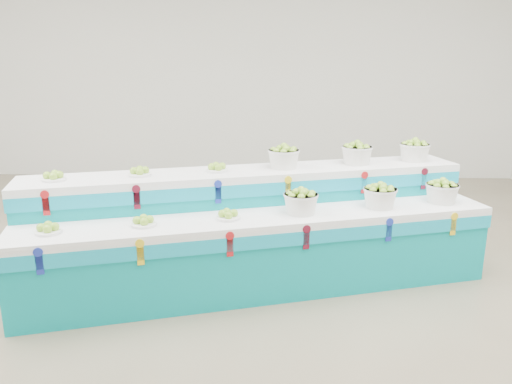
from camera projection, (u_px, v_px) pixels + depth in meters
ground at (173, 315)px, 4.07m from camera, size 10.00×10.00×0.00m
back_wall at (226, 61)px, 8.38m from camera, size 10.00×0.00×10.00m
display_stand at (256, 229)px, 4.60m from camera, size 4.37×2.23×1.02m
plate_lower_left at (48, 227)px, 3.87m from camera, size 0.26×0.26×0.09m
plate_lower_mid at (143, 220)px, 4.04m from camera, size 0.26×0.26×0.09m
plate_lower_right at (228, 214)px, 4.21m from camera, size 0.26×0.26×0.09m
basket_lower_left at (301, 201)px, 4.35m from camera, size 0.38×0.38×0.22m
basket_lower_mid at (380, 196)px, 4.53m from camera, size 0.38×0.38×0.22m
basket_lower_right at (442, 191)px, 4.68m from camera, size 0.38×0.38×0.22m
plate_upper_left at (53, 175)px, 4.28m from camera, size 0.26×0.26×0.09m
plate_upper_mid at (140, 171)px, 4.46m from camera, size 0.26×0.26×0.09m
plate_upper_right at (217, 167)px, 4.62m from camera, size 0.26×0.26×0.09m
basket_upper_left at (284, 157)px, 4.76m from camera, size 0.38×0.38×0.22m
basket_upper_mid at (357, 153)px, 4.94m from camera, size 0.38×0.38×0.22m
basket_upper_right at (414, 150)px, 5.09m from camera, size 0.38×0.38×0.22m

